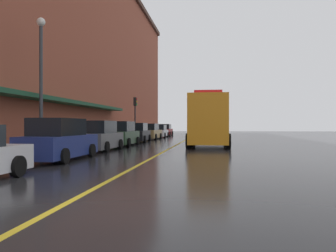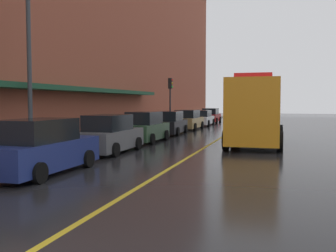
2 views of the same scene
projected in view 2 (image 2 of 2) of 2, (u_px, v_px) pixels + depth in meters
ground_plane at (226, 135)px, 28.31m from camera, size 112.00×112.00×0.00m
sidewalk_left at (146, 132)px, 30.04m from camera, size 2.40×70.00×0.15m
lane_center_stripe at (226, 135)px, 28.31m from camera, size 0.16×70.00×0.01m
brick_building_left at (54, 15)px, 30.57m from camera, size 13.51×64.00×18.61m
parked_car_1 at (42, 148)px, 12.94m from camera, size 2.00×4.83×1.85m
parked_car_2 at (110, 135)px, 18.30m from camera, size 1.99×4.47×1.81m
parked_car_3 at (145, 128)px, 23.18m from camera, size 2.00×4.31×1.83m
parked_car_4 at (170, 124)px, 28.60m from camera, size 2.08×4.55×1.74m
parked_car_5 at (188, 120)px, 33.95m from camera, size 2.17×4.60×1.72m
parked_car_6 at (202, 118)px, 39.47m from camera, size 2.09×4.88×1.57m
parked_car_7 at (211, 116)px, 44.86m from camera, size 1.99×4.29×1.68m
utility_truck at (256, 113)px, 21.54m from camera, size 2.91×7.98×3.81m
parking_meter_0 at (176, 117)px, 35.34m from camera, size 0.14×0.18×1.33m
parking_meter_2 at (177, 117)px, 35.62m from camera, size 0.14×0.18×1.33m
parking_meter_3 at (197, 114)px, 43.97m from camera, size 0.14×0.18×1.33m
street_lamp_left at (29, 52)px, 15.52m from camera, size 0.44×0.44×6.94m
traffic_light_near at (170, 93)px, 33.06m from camera, size 0.38×0.36×4.30m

